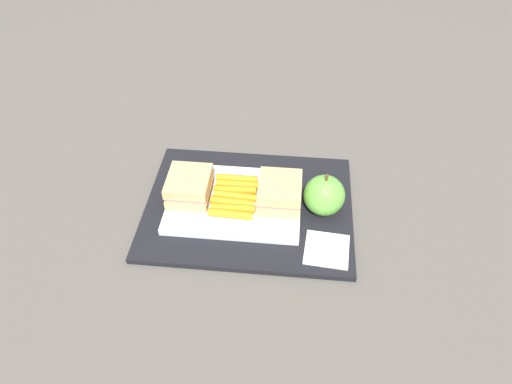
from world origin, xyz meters
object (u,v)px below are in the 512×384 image
object	(u,v)px
paper_napkin	(327,249)
carrot_sticks_bundle	(234,196)
food_tray	(235,201)
apple	(324,194)
sandwich_half_right	(280,193)
sandwich_half_left	(189,187)

from	to	relation	value
paper_napkin	carrot_sticks_bundle	bearing A→B (deg)	150.82
food_tray	carrot_sticks_bundle	bearing A→B (deg)	132.66
apple	carrot_sticks_bundle	bearing A→B (deg)	-178.78
sandwich_half_right	apple	world-z (taller)	apple
sandwich_half_left	sandwich_half_right	distance (m)	0.16
sandwich_half_right	apple	size ratio (longest dim) A/B	0.99
paper_napkin	apple	bearing A→B (deg)	94.20
sandwich_half_left	sandwich_half_right	xyz separation A→B (m)	(0.16, 0.00, 0.00)
sandwich_half_right	paper_napkin	xyz separation A→B (m)	(0.08, -0.09, -0.03)
sandwich_half_left	sandwich_half_right	size ratio (longest dim) A/B	1.00
sandwich_half_left	carrot_sticks_bundle	size ratio (longest dim) A/B	0.78
sandwich_half_left	carrot_sticks_bundle	xyz separation A→B (m)	(0.08, 0.00, -0.02)
carrot_sticks_bundle	apple	xyz separation A→B (m)	(0.15, 0.00, 0.02)
sandwich_half_left	apple	bearing A→B (deg)	0.86
sandwich_half_right	paper_napkin	bearing A→B (deg)	-47.43
sandwich_half_right	apple	distance (m)	0.08
sandwich_half_left	sandwich_half_right	bearing A→B (deg)	0.00
food_tray	sandwich_half_right	world-z (taller)	sandwich_half_right
carrot_sticks_bundle	paper_napkin	distance (m)	0.18
food_tray	carrot_sticks_bundle	xyz separation A→B (m)	(-0.00, 0.00, 0.01)
food_tray	paper_napkin	distance (m)	0.18
food_tray	carrot_sticks_bundle	distance (m)	0.01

